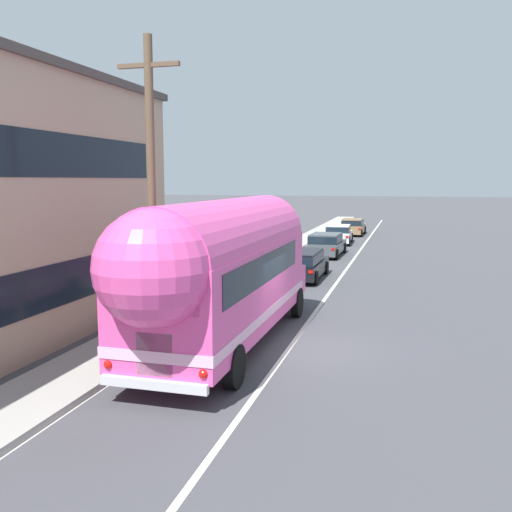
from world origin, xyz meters
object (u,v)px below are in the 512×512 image
(car_lead, at_px, (301,263))
(car_fourth, at_px, (353,226))
(utility_pole, at_px, (151,188))
(painted_bus, at_px, (221,268))
(car_second, at_px, (326,244))
(car_third, at_px, (338,234))

(car_lead, relative_size, car_fourth, 0.97)
(utility_pole, relative_size, painted_bus, 0.74)
(car_lead, distance_m, car_second, 8.63)
(car_third, bearing_deg, utility_pole, -94.07)
(utility_pole, height_order, car_fourth, utility_pole)
(painted_bus, height_order, car_third, painted_bus)
(car_lead, xyz_separation_m, car_second, (-0.11, 8.63, -0.04))
(painted_bus, xyz_separation_m, car_lead, (-0.01, 11.73, -1.52))
(painted_bus, height_order, car_second, painted_bus)
(car_second, distance_m, car_third, 6.99)
(car_fourth, bearing_deg, painted_bus, -90.28)
(utility_pole, bearing_deg, car_third, 85.93)
(car_fourth, bearing_deg, car_lead, -90.45)
(painted_bus, bearing_deg, car_second, 90.34)
(painted_bus, relative_size, car_fourth, 2.43)
(car_second, bearing_deg, car_third, 90.56)
(car_third, bearing_deg, car_lead, -89.33)
(painted_bus, bearing_deg, car_third, 90.40)
(car_second, height_order, car_fourth, same)
(utility_pole, relative_size, car_fourth, 1.80)
(painted_bus, xyz_separation_m, car_fourth, (0.17, 34.29, -1.56))
(car_lead, bearing_deg, car_fourth, 89.55)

